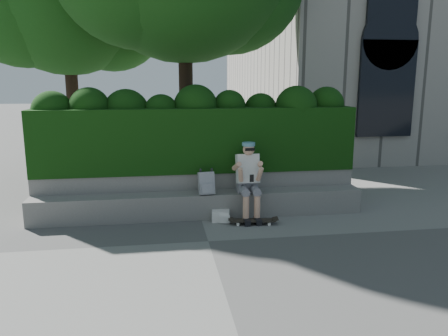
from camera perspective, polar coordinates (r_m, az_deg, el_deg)
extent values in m
plane|color=slate|center=(6.89, -2.07, -9.54)|extent=(80.00, 80.00, 0.00)
cube|color=gray|center=(7.99, -3.12, -4.83)|extent=(6.00, 0.45, 0.45)
cube|color=gray|center=(8.41, -3.44, -2.94)|extent=(6.00, 0.50, 0.75)
cube|color=black|center=(8.44, -3.66, 3.87)|extent=(6.00, 1.00, 1.20)
cylinder|color=black|center=(10.84, -4.93, 6.91)|extent=(0.34, 0.34, 3.21)
cylinder|color=black|center=(12.69, -18.96, 5.96)|extent=(0.33, 0.33, 2.74)
cube|color=slate|center=(7.98, 2.98, -2.36)|extent=(0.36, 0.26, 0.22)
cube|color=silver|center=(7.84, 3.11, -0.07)|extent=(0.40, 0.32, 0.55)
sphere|color=tan|center=(7.71, 3.24, 2.45)|extent=(0.21, 0.21, 0.21)
cylinder|color=teal|center=(7.71, 3.22, 3.13)|extent=(0.23, 0.23, 0.06)
cube|color=black|center=(7.52, 3.64, -1.35)|extent=(0.07, 0.02, 0.13)
cylinder|color=tan|center=(7.63, 2.88, -5.47)|extent=(0.11, 0.11, 0.47)
cylinder|color=tan|center=(7.67, 4.35, -5.40)|extent=(0.11, 0.11, 0.47)
cube|color=black|center=(7.63, 2.96, -7.00)|extent=(0.10, 0.26, 0.10)
cube|color=black|center=(7.67, 4.43, -6.92)|extent=(0.10, 0.26, 0.10)
cube|color=black|center=(7.64, 3.83, -6.83)|extent=(0.79, 0.29, 0.02)
cylinder|color=silver|center=(7.55, 1.83, -7.39)|extent=(0.06, 0.04, 0.05)
cylinder|color=silver|center=(7.71, 1.76, -6.99)|extent=(0.06, 0.04, 0.05)
cylinder|color=silver|center=(7.60, 5.93, -7.32)|extent=(0.06, 0.04, 0.05)
cylinder|color=silver|center=(7.76, 5.77, -6.92)|extent=(0.06, 0.04, 0.05)
cube|color=#B5B5BA|center=(7.80, -2.31, -1.99)|extent=(0.29, 0.18, 0.40)
cube|color=white|center=(7.77, -0.43, -6.27)|extent=(0.34, 0.26, 0.20)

